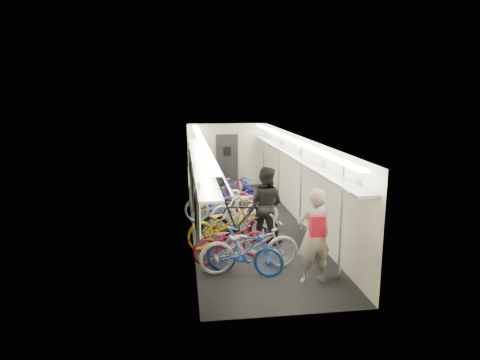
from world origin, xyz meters
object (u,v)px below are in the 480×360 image
object	(u,v)px
bicycle_0	(250,246)
passenger_mid	(265,205)
passenger_near	(314,236)
backpack	(317,226)
bicycle_1	(244,252)

from	to	relation	value
bicycle_0	passenger_mid	xyz separation A→B (m)	(0.65, 1.70, 0.39)
passenger_near	passenger_mid	size ratio (longest dim) A/B	1.00
passenger_near	backpack	world-z (taller)	passenger_near
passenger_mid	backpack	size ratio (longest dim) A/B	4.90
bicycle_1	passenger_near	distance (m)	1.42
passenger_mid	backpack	world-z (taller)	passenger_mid
bicycle_0	backpack	world-z (taller)	backpack
bicycle_0	passenger_mid	size ratio (longest dim) A/B	1.11
bicycle_1	backpack	size ratio (longest dim) A/B	4.24
bicycle_0	backpack	bearing A→B (deg)	-144.08
bicycle_1	passenger_near	world-z (taller)	passenger_near
bicycle_1	backpack	bearing A→B (deg)	-107.32
bicycle_0	backpack	xyz separation A→B (m)	(1.02, -1.12, 0.74)
passenger_mid	backpack	distance (m)	2.87
passenger_near	backpack	bearing A→B (deg)	70.89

